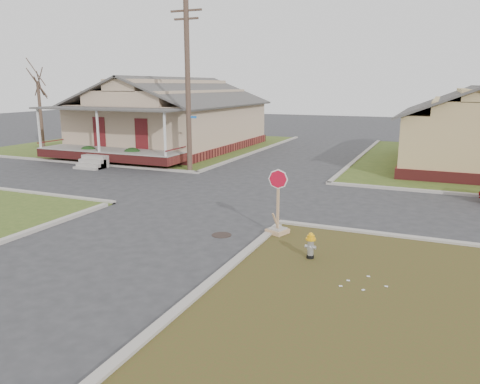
% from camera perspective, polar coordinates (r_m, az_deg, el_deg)
% --- Properties ---
extents(ground, '(120.00, 120.00, 0.00)m').
position_cam_1_polar(ground, '(16.45, -8.46, -3.78)').
color(ground, '#2D2D30').
rests_on(ground, ground).
extents(verge_far_left, '(19.00, 19.00, 0.05)m').
position_cam_1_polar(verge_far_left, '(38.23, -11.02, 5.70)').
color(verge_far_left, '#3A4F1C').
rests_on(verge_far_left, ground).
extents(curbs, '(80.00, 40.00, 0.12)m').
position_cam_1_polar(curbs, '(20.72, -1.23, -0.15)').
color(curbs, '#A19A92').
rests_on(curbs, ground).
extents(manhole, '(0.64, 0.64, 0.01)m').
position_cam_1_polar(manhole, '(15.01, -2.26, -5.26)').
color(manhole, black).
rests_on(manhole, ground).
extents(corner_house, '(10.10, 15.50, 5.30)m').
position_cam_1_polar(corner_house, '(35.29, -8.30, 8.90)').
color(corner_house, maroon).
rests_on(corner_house, ground).
extents(side_house_yellow, '(7.60, 11.60, 4.70)m').
position_cam_1_polar(side_house_yellow, '(30.02, 26.46, 6.82)').
color(side_house_yellow, maroon).
rests_on(side_house_yellow, ground).
extents(utility_pole, '(1.80, 0.28, 9.00)m').
position_cam_1_polar(utility_pole, '(25.56, -6.38, 12.80)').
color(utility_pole, '#412D25').
rests_on(utility_pole, ground).
extents(tree_far_left, '(0.22, 0.22, 4.90)m').
position_cam_1_polar(tree_far_left, '(36.64, -23.12, 8.50)').
color(tree_far_left, '#412D25').
rests_on(tree_far_left, verge_far_left).
extents(fire_hydrant, '(0.27, 0.27, 0.73)m').
position_cam_1_polar(fire_hydrant, '(12.96, 8.60, -6.30)').
color(fire_hydrant, black).
rests_on(fire_hydrant, ground).
extents(stop_sign, '(0.59, 0.58, 2.09)m').
position_cam_1_polar(stop_sign, '(14.95, 4.60, -3.38)').
color(stop_sign, tan).
rests_on(stop_sign, ground).
extents(hedge_left, '(1.33, 1.09, 1.02)m').
position_cam_1_polar(hedge_left, '(30.35, -17.99, 4.49)').
color(hedge_left, '#153613').
rests_on(hedge_left, verge_far_left).
extents(hedge_right, '(1.36, 1.11, 1.04)m').
position_cam_1_polar(hedge_right, '(28.57, -12.97, 4.32)').
color(hedge_right, '#153613').
rests_on(hedge_right, verge_far_left).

